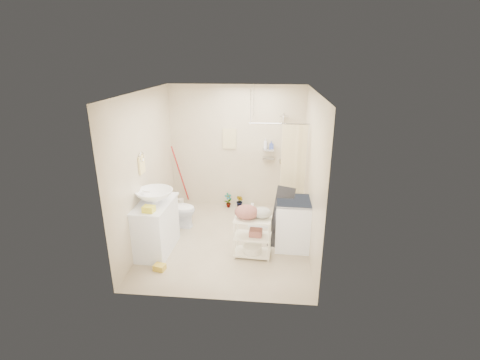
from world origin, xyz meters
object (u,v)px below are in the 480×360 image
object	(u,v)px
vanity	(155,227)
toilet	(177,209)
washing_machine	(293,223)
laundry_rack	(253,233)

from	to	relation	value
vanity	toilet	distance (m)	0.93
washing_machine	laundry_rack	bearing A→B (deg)	-149.61
toilet	washing_machine	world-z (taller)	washing_machine
washing_machine	vanity	bearing A→B (deg)	-169.65
toilet	laundry_rack	xyz separation A→B (m)	(1.50, -0.94, 0.06)
vanity	laundry_rack	distance (m)	1.63
vanity	washing_machine	bearing A→B (deg)	10.81
washing_machine	laundry_rack	distance (m)	0.77
toilet	washing_machine	distance (m)	2.25
laundry_rack	washing_machine	bearing A→B (deg)	32.74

